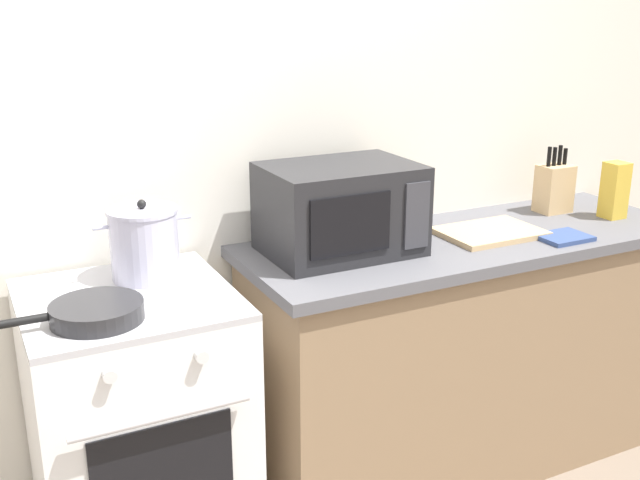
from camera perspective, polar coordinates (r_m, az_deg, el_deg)
back_wall at (r=2.69m, az=-3.11°, el=7.32°), size 4.40×0.10×2.50m
lower_cabinet_right at (r=2.95m, az=10.83°, el=-8.61°), size 1.64×0.56×0.88m
countertop_right at (r=2.78m, az=11.37°, el=-0.09°), size 1.70×0.60×0.04m
stove at (r=2.45m, az=-13.60°, el=-14.16°), size 0.60×0.64×0.92m
stock_pot at (r=2.34m, az=-13.16°, el=-0.25°), size 0.30×0.21×0.25m
frying_pan at (r=2.09m, az=-16.74°, el=-5.26°), size 0.45×0.25×0.05m
microwave at (r=2.51m, az=1.54°, el=2.37°), size 0.50×0.37×0.30m
cutting_board at (r=2.80m, az=12.75°, el=0.57°), size 0.36×0.26×0.02m
knife_block at (r=3.15m, az=17.32°, el=3.81°), size 0.13×0.10×0.27m
pasta_box at (r=3.14m, az=21.43°, el=3.54°), size 0.08×0.08×0.22m
oven_mitt at (r=2.82m, az=17.97°, el=0.20°), size 0.18×0.14×0.02m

